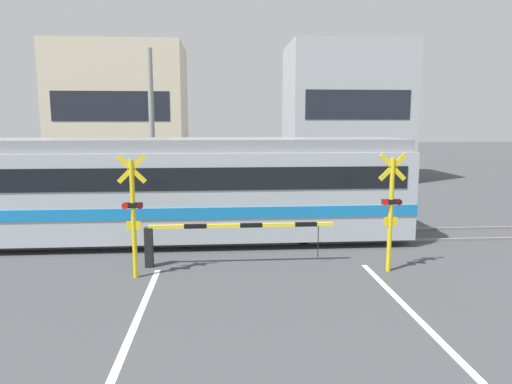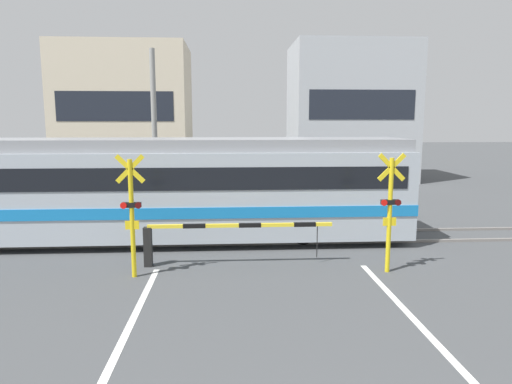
{
  "view_description": "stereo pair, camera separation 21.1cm",
  "coord_description": "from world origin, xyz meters",
  "px_view_note": "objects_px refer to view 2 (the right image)",
  "views": [
    {
      "loc": [
        -1.03,
        -2.01,
        3.65
      ],
      "look_at": [
        0.0,
        11.3,
        1.6
      ],
      "focal_mm": 32.0,
      "sensor_mm": 36.0,
      "label": 1
    },
    {
      "loc": [
        -0.82,
        -2.02,
        3.65
      ],
      "look_at": [
        0.0,
        11.3,
        1.6
      ],
      "focal_mm": 32.0,
      "sensor_mm": 36.0,
      "label": 2
    }
  ],
  "objects_px": {
    "commuter_train": "(130,187)",
    "crossing_barrier_far": "(289,199)",
    "crossing_barrier_near": "(204,234)",
    "crossing_signal_right": "(390,208)",
    "crossing_signal_left": "(132,211)"
  },
  "relations": [
    {
      "from": "commuter_train",
      "to": "crossing_barrier_far",
      "type": "xyz_separation_m",
      "value": [
        5.26,
        2.6,
        -0.88
      ]
    },
    {
      "from": "crossing_barrier_near",
      "to": "crossing_signal_right",
      "type": "relative_size",
      "value": 1.65
    },
    {
      "from": "crossing_barrier_near",
      "to": "crossing_signal_left",
      "type": "height_order",
      "value": "crossing_signal_left"
    },
    {
      "from": "commuter_train",
      "to": "crossing_signal_left",
      "type": "distance_m",
      "value": 3.47
    },
    {
      "from": "commuter_train",
      "to": "crossing_signal_right",
      "type": "xyz_separation_m",
      "value": [
        6.89,
        -3.38,
        -0.08
      ]
    },
    {
      "from": "commuter_train",
      "to": "crossing_signal_left",
      "type": "relative_size",
      "value": 5.79
    },
    {
      "from": "crossing_barrier_far",
      "to": "crossing_signal_right",
      "type": "xyz_separation_m",
      "value": [
        1.63,
        -5.98,
        0.79
      ]
    },
    {
      "from": "crossing_signal_left",
      "to": "crossing_barrier_near",
      "type": "bearing_deg",
      "value": 26.02
    },
    {
      "from": "crossing_signal_left",
      "to": "crossing_signal_right",
      "type": "bearing_deg",
      "value": 0.0
    },
    {
      "from": "commuter_train",
      "to": "crossing_signal_left",
      "type": "height_order",
      "value": "commuter_train"
    },
    {
      "from": "crossing_signal_right",
      "to": "crossing_signal_left",
      "type": "bearing_deg",
      "value": 180.0
    },
    {
      "from": "commuter_train",
      "to": "crossing_barrier_far",
      "type": "distance_m",
      "value": 5.93
    },
    {
      "from": "crossing_barrier_far",
      "to": "crossing_signal_left",
      "type": "bearing_deg",
      "value": -127.06
    },
    {
      "from": "crossing_barrier_near",
      "to": "commuter_train",
      "type": "bearing_deg",
      "value": 132.6
    },
    {
      "from": "commuter_train",
      "to": "crossing_signal_right",
      "type": "distance_m",
      "value": 7.68
    }
  ]
}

